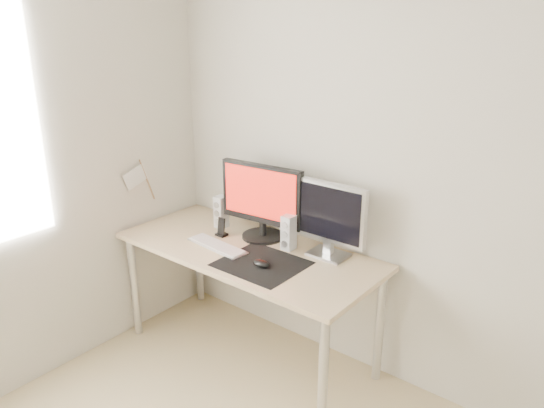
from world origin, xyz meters
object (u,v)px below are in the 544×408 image
Objects in this scene: main_monitor at (262,199)px; mouse at (261,263)px; desk at (248,260)px; second_monitor at (330,216)px; speaker_right at (289,233)px; speaker_left at (221,212)px; keyboard at (217,246)px; phone_dock at (221,230)px.

mouse is at bearing -51.04° from main_monitor.
desk is 0.57m from second_monitor.
speaker_left is at bearing 179.90° from speaker_right.
main_monitor is (-0.04, 0.18, 0.33)m from desk.
main_monitor reaches higher than speaker_right.
main_monitor is 2.64× the size of speaker_right.
second_monitor is at bearing 4.82° from main_monitor.
keyboard is (-0.16, -0.10, 0.09)m from desk.
keyboard is (-0.58, -0.31, -0.23)m from second_monitor.
mouse is 0.89× the size of phone_dock.
desk is 0.30m from speaker_right.
desk is 2.90× the size of main_monitor.
second_monitor is 0.70m from keyboard.
mouse is 0.23× the size of second_monitor.
desk is at bearing -10.05° from phone_dock.
speaker_right is at bearing 37.25° from desk.
main_monitor is at bearing 101.35° from desk.
speaker_right reaches higher than desk.
keyboard is at bearing -114.16° from main_monitor.
speaker_right is 0.44m from keyboard.
desk is at bearing -22.56° from speaker_left.
mouse is 0.46m from main_monitor.
second_monitor reaches higher than speaker_left.
main_monitor is 0.27m from speaker_right.
speaker_right is (-0.03, 0.28, 0.08)m from mouse.
second_monitor is at bearing 59.68° from mouse.
speaker_left is at bearing 128.97° from keyboard.
mouse is at bearing -26.35° from speaker_left.
speaker_left is at bearing -174.93° from second_monitor.
speaker_left is (-0.57, 0.28, 0.08)m from mouse.
desk is at bearing -78.65° from main_monitor.
desk is 3.73× the size of keyboard.
keyboard is (-0.12, -0.27, -0.25)m from main_monitor.
second_monitor is 2.15× the size of speaker_left.
speaker_right reaches higher than phone_dock.
main_monitor is 4.74× the size of phone_dock.
speaker_left is 0.16m from phone_dock.
desk is at bearing -142.75° from speaker_right.
speaker_right reaches higher than mouse.
speaker_right is (-0.23, -0.07, -0.14)m from second_monitor.
main_monitor is 0.39m from keyboard.
main_monitor is at bearing -175.18° from second_monitor.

